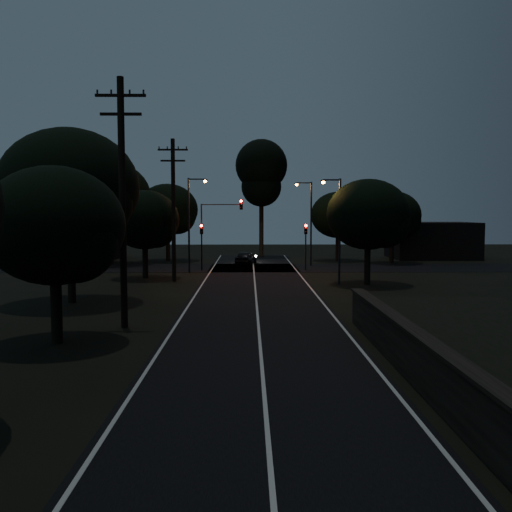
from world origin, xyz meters
name	(u,v)px	position (x,y,z in m)	size (l,w,h in m)	color
ground	(272,489)	(0.00, 0.00, 0.00)	(160.00, 160.00, 0.00)	black
road_surface	(255,282)	(0.00, 31.12, 0.01)	(60.00, 70.00, 0.03)	black
utility_pole_mid	(122,199)	(-6.00, 15.00, 5.74)	(2.20, 0.30, 11.00)	black
utility_pole_far	(173,207)	(-6.00, 32.00, 5.48)	(2.20, 0.30, 10.50)	black
tree_left_b	(58,229)	(-7.81, 11.89, 4.51)	(5.47, 5.47, 6.95)	black
tree_left_c	(73,190)	(-10.22, 21.84, 6.36)	(7.79, 7.79, 9.84)	black
tree_left_d	(147,221)	(-8.31, 33.89, 4.43)	(5.40, 5.40, 6.85)	black
tree_far_nw	(169,211)	(-8.77, 49.87, 5.26)	(6.41, 6.41, 8.12)	black
tree_far_w	(113,198)	(-13.72, 45.84, 6.53)	(7.88, 7.88, 10.04)	black
tree_far_ne	(340,216)	(9.20, 49.88, 4.71)	(5.76, 5.76, 7.29)	black
tree_far_e	(394,216)	(14.20, 46.88, 4.70)	(5.72, 5.72, 7.26)	black
tree_right_a	(371,216)	(8.21, 29.88, 4.85)	(5.89, 5.89, 7.48)	black
tall_pine	(261,172)	(1.00, 55.00, 9.64)	(5.89, 5.89, 13.39)	black
building_left	(69,239)	(-20.00, 52.00, 2.20)	(10.00, 8.00, 4.40)	black
building_right	(432,240)	(20.00, 53.00, 2.00)	(9.00, 7.00, 4.00)	black
signal_left	(202,238)	(-4.60, 39.99, 2.84)	(0.28, 0.35, 4.10)	black
signal_right	(306,238)	(4.60, 39.99, 2.84)	(0.28, 0.35, 4.10)	black
signal_mast	(221,221)	(-2.91, 39.99, 4.34)	(3.70, 0.35, 6.25)	black
streetlight_a	(191,218)	(-5.31, 38.00, 4.64)	(1.66, 0.26, 8.00)	black
streetlight_b	(309,217)	(5.31, 44.00, 4.64)	(1.66, 0.26, 8.00)	black
streetlight_c	(337,223)	(5.83, 30.00, 4.35)	(1.46, 0.26, 7.50)	black
car	(246,258)	(-0.73, 45.67, 0.66)	(1.55, 3.85, 1.31)	black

